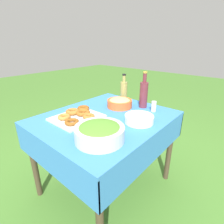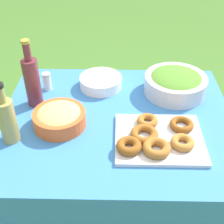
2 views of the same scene
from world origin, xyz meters
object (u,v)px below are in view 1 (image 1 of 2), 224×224
Objects in this scene: salad_bowl at (100,132)px; olive_oil_bottle at (124,90)px; donut_platter at (77,116)px; wine_bottle at (144,94)px; pasta_bowl at (120,103)px; plate_stack at (139,119)px.

salad_bowl is 0.85m from olive_oil_bottle.
donut_platter is at bearing 179.94° from olive_oil_bottle.
salad_bowl is 0.94× the size of wine_bottle.
wine_bottle is at bearing -48.87° from pasta_bowl.
plate_stack is 0.57m from olive_oil_bottle.
salad_bowl is 0.63m from pasta_bowl.
pasta_bowl is at bearing 131.13° from wine_bottle.
plate_stack is at bearing -58.69° from donut_platter.
wine_bottle is at bearing 26.85° from plate_stack.
pasta_bowl is (0.56, 0.29, -0.01)m from salad_bowl.
olive_oil_bottle reaches higher than plate_stack.
pasta_bowl is 0.24m from wine_bottle.
plate_stack is at bearing -117.20° from pasta_bowl.
olive_oil_bottle is at bearing 27.33° from pasta_bowl.
olive_oil_bottle is (0.63, -0.00, 0.09)m from donut_platter.
wine_bottle is (0.32, 0.16, 0.10)m from plate_stack.
donut_platter is 0.64m from olive_oil_bottle.
donut_platter is (-0.43, 0.10, -0.02)m from pasta_bowl.
salad_bowl reaches higher than pasta_bowl.
wine_bottle reaches higher than plate_stack.
wine_bottle reaches higher than olive_oil_bottle.
pasta_bowl is 0.60× the size of donut_platter.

